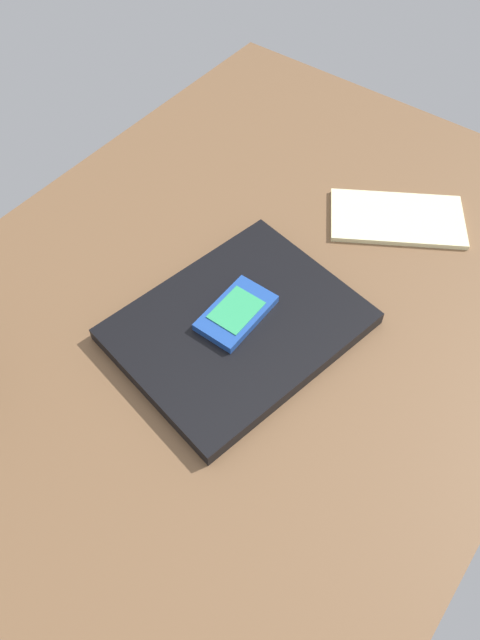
# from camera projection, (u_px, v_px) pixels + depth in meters

# --- Properties ---
(desk_surface) EXTENTS (1.20, 0.80, 0.03)m
(desk_surface) POSITION_uv_depth(u_px,v_px,m) (224.00, 328.00, 0.83)
(desk_surface) COLOR brown
(desk_surface) RESTS_ON ground
(laptop_closed) EXTENTS (0.35, 0.29, 0.02)m
(laptop_closed) POSITION_uv_depth(u_px,v_px,m) (240.00, 324.00, 0.81)
(laptop_closed) COLOR black
(laptop_closed) RESTS_ON desk_surface
(cell_phone_on_laptop) EXTENTS (0.11, 0.06, 0.01)m
(cell_phone_on_laptop) POSITION_uv_depth(u_px,v_px,m) (236.00, 313.00, 0.80)
(cell_phone_on_laptop) COLOR #1E479E
(cell_phone_on_laptop) RESTS_ON laptop_closed
(notepad) EXTENTS (0.20, 0.23, 0.01)m
(notepad) POSITION_uv_depth(u_px,v_px,m) (397.00, 218.00, 0.94)
(notepad) COLOR #F2EDB2
(notepad) RESTS_ON desk_surface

